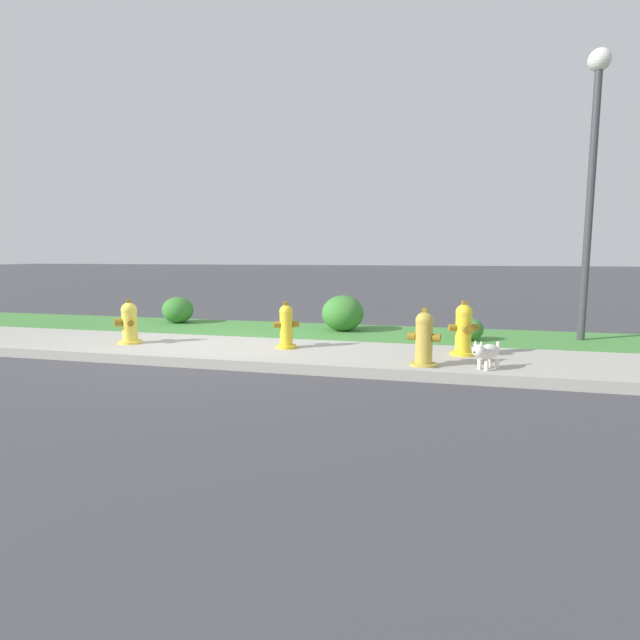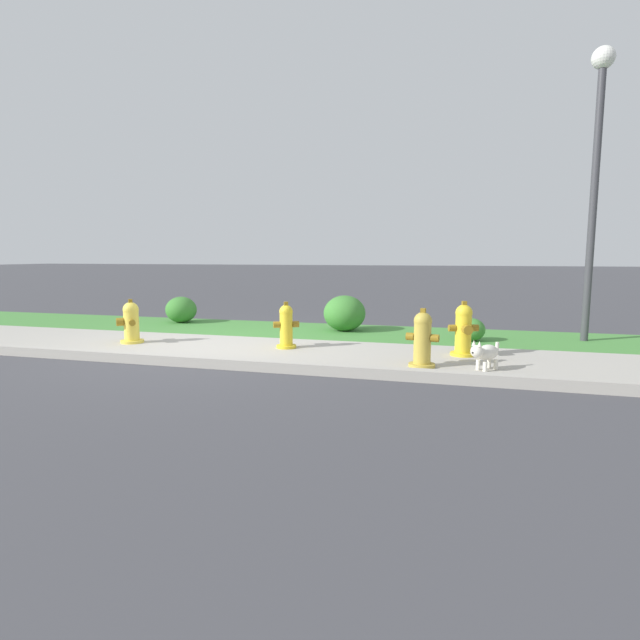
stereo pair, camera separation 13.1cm
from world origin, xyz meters
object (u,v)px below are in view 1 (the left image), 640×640
Objects in this scene: fire_hydrant_across_street at (424,339)px; shrub_bush_mid_verge at (178,310)px; fire_hydrant_near_corner at (286,326)px; shrub_bush_far_verge at (470,329)px; street_lamp at (593,150)px; fire_hydrant_far_end at (464,330)px; small_white_dog at (487,352)px; shrub_bush_near_lamp at (343,313)px; fire_hydrant_by_grass_verge at (129,323)px.

shrub_bush_mid_verge is at bearing 160.29° from fire_hydrant_across_street.
fire_hydrant_near_corner is at bearing 169.60° from fire_hydrant_across_street.
street_lamp is at bearing 15.50° from shrub_bush_far_verge.
small_white_dog is at bearing 88.64° from fire_hydrant_far_end.
fire_hydrant_near_corner is 2.40m from fire_hydrant_far_end.
shrub_bush_far_verge is at bearing -13.21° from shrub_bush_near_lamp.
small_white_dog is (5.00, -0.50, -0.10)m from fire_hydrant_by_grass_verge.
fire_hydrant_far_end is (2.40, 0.08, 0.03)m from fire_hydrant_near_corner.
fire_hydrant_near_corner reaches higher than shrub_bush_far_verge.
shrub_bush_far_verge is 2.16m from shrub_bush_near_lamp.
shrub_bush_mid_verge is (-4.81, 2.78, -0.08)m from fire_hydrant_across_street.
shrub_bush_mid_verge is at bearing 117.53° from fire_hydrant_near_corner.
fire_hydrant_near_corner is 5.25m from street_lamp.
shrub_bush_mid_verge is (-5.51, 2.77, 0.05)m from small_white_dog.
small_white_dog is at bearing -26.68° from shrub_bush_mid_verge.
fire_hydrant_by_grass_verge is (-2.36, -0.22, -0.00)m from fire_hydrant_near_corner.
fire_hydrant_far_end is 0.85m from small_white_dog.
fire_hydrant_near_corner is 1.11× the size of shrub_bush_mid_verge.
fire_hydrant_far_end is 4.77m from fire_hydrant_by_grass_verge.
fire_hydrant_by_grass_verge is (-4.76, -0.30, -0.03)m from fire_hydrant_far_end.
shrub_bush_far_verge is (4.90, 1.56, -0.14)m from fire_hydrant_by_grass_verge.
fire_hydrant_far_end reaches higher than fire_hydrant_near_corner.
shrub_bush_far_verge is (0.14, 1.26, -0.17)m from fire_hydrant_far_end.
small_white_dog is 3.37m from shrub_bush_near_lamp.
fire_hydrant_across_street is 4.33m from fire_hydrant_by_grass_verge.
fire_hydrant_by_grass_verge is 3.47m from shrub_bush_near_lamp.
fire_hydrant_near_corner is 2.87m from shrub_bush_far_verge.
fire_hydrant_near_corner is 0.91× the size of shrub_bush_near_lamp.
fire_hydrant_far_end is at bearing 70.41° from fire_hydrant_across_street.
shrub_bush_mid_verge is at bearing 172.53° from shrub_bush_far_verge.
small_white_dog is at bearing 11.15° from fire_hydrant_across_street.
shrub_bush_near_lamp is at bearing 49.59° from fire_hydrant_near_corner.
fire_hydrant_far_end is 0.99× the size of shrub_bush_near_lamp.
street_lamp is 7.18× the size of shrub_bush_mid_verge.
fire_hydrant_near_corner is 1.61× the size of shrub_bush_far_verge.
street_lamp reaches higher than fire_hydrant_near_corner.
small_white_dog is 0.53× the size of shrub_bush_near_lamp.
street_lamp reaches higher than fire_hydrant_far_end.
shrub_bush_far_verge is 5.46m from shrub_bush_mid_verge.
fire_hydrant_by_grass_verge is at bearing -54.85° from small_white_dog.
fire_hydrant_across_street reaches higher than shrub_bush_far_verge.
street_lamp is at bearing 58.28° from fire_hydrant_across_street.
fire_hydrant_far_end is 0.17× the size of street_lamp.
fire_hydrant_far_end is at bearing -122.98° from small_white_dog.
fire_hydrant_near_corner and fire_hydrant_by_grass_verge have the same top height.
shrub_bush_mid_verge is (-7.09, 0.24, -2.61)m from street_lamp.
shrub_bush_near_lamp is at bearing 130.59° from fire_hydrant_across_street.
small_white_dog is 6.17m from shrub_bush_mid_verge.
street_lamp is (6.58, 2.02, 2.55)m from fire_hydrant_by_grass_verge.
shrub_bush_near_lamp is (0.44, 1.83, -0.01)m from fire_hydrant_near_corner.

